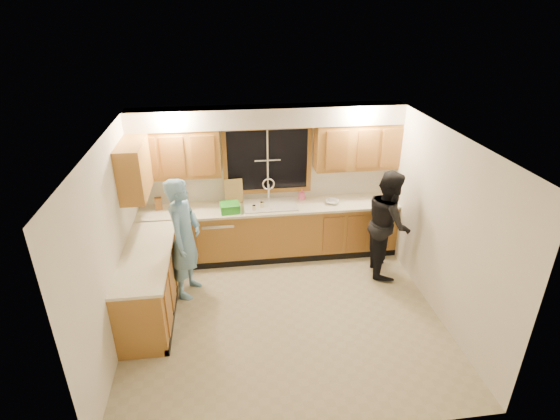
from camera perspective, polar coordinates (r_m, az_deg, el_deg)
The scene contains 26 objects.
floor at distance 6.22m, azimuth 0.47°, elevation -13.46°, with size 4.20×4.20×0.00m, color #B4AB8A.
ceiling at distance 5.03m, azimuth 0.57°, elevation 9.22°, with size 4.20×4.20×0.00m, color silver.
wall_back at distance 7.22m, azimuth -1.61°, elevation 3.93°, with size 4.20×4.20×0.00m, color silver.
wall_left at distance 5.65m, azimuth -21.15°, elevation -4.48°, with size 3.80×3.80×0.00m, color silver.
wall_right at distance 6.14m, azimuth 20.32°, elevation -1.87°, with size 3.80×3.80×0.00m, color silver.
base_cabinets_back at distance 7.30m, azimuth -1.28°, elevation -2.86°, with size 4.20×0.60×0.88m, color #AC7532.
base_cabinets_left at distance 6.29m, azimuth -16.66°, elevation -9.18°, with size 0.60×1.90×0.88m, color #AC7532.
countertop_back at distance 7.07m, azimuth -1.30°, elevation 0.36°, with size 4.20×0.63×0.04m, color #F4ECCE.
countertop_left at distance 6.05m, azimuth -17.06°, elevation -5.58°, with size 0.63×1.90×0.04m, color #F4ECCE.
upper_cabinets_left at distance 6.88m, azimuth -13.50°, elevation 7.19°, with size 1.35×0.33×0.75m, color #AC7532.
upper_cabinets_right at distance 7.16m, azimuth 10.02°, elevation 8.23°, with size 1.35×0.33×0.75m, color #AC7532.
upper_cabinets_return at distance 6.38m, azimuth -18.51°, elevation 5.10°, with size 0.33×0.90×0.75m, color #AC7532.
soffit at distance 6.72m, azimuth -1.56°, elevation 12.12°, with size 4.20×0.35×0.30m, color beige.
window_frame at distance 7.09m, azimuth -1.64°, elevation 6.53°, with size 1.44×0.03×1.14m.
sink at distance 7.11m, azimuth -1.32°, elevation 0.17°, with size 0.86×0.52×0.57m.
dishwasher at distance 7.27m, azimuth -7.95°, elevation -3.50°, with size 0.60×0.56×0.82m, color silver.
stove at distance 5.83m, azimuth -17.41°, elevation -12.27°, with size 0.58×0.75×0.90m, color silver.
man at distance 6.30m, azimuth -12.35°, elevation -3.64°, with size 0.66×0.43×1.81m, color #689BC4.
woman at distance 6.90m, azimuth 13.95°, elevation -1.68°, with size 0.82×0.64×1.69m, color black.
knife_block at distance 7.18m, azimuth -15.58°, elevation 0.81°, with size 0.11×0.09×0.20m, color #A2672C.
cutting_board at distance 7.17m, azimuth -6.06°, elevation 2.48°, with size 0.30×0.02×0.40m, color tan.
dish_crate at distance 6.90m, azimuth -6.56°, elevation 0.33°, with size 0.29×0.27×0.14m, color green.
soap_bottle at distance 7.28m, azimuth 2.86°, elevation 2.06°, with size 0.08×0.08×0.18m, color #F85E98.
bowl at distance 7.20m, azimuth 6.84°, elevation 1.08°, with size 0.23×0.23×0.06m, color silver.
can_left at distance 6.88m, azimuth -3.41°, elevation 0.22°, with size 0.06×0.06×0.11m, color beige.
can_right at distance 6.97m, azimuth -2.36°, elevation 0.62°, with size 0.06×0.06×0.11m, color beige.
Camera 1 is at (-0.69, -4.77, 3.92)m, focal length 28.00 mm.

